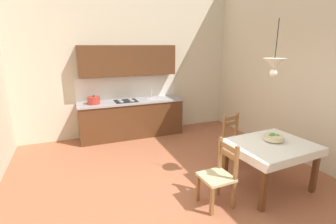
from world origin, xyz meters
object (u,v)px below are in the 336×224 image
dining_chair_tv_side (219,176)px  kitchen_cabinetry (130,102)px  dining_chair_kitchen_side (235,140)px  dining_table (270,151)px  fruit_bowl (273,137)px  pendant_lamp (274,64)px

dining_chair_tv_side → kitchen_cabinetry: bearing=98.6°
dining_chair_kitchen_side → kitchen_cabinetry: bearing=125.1°
kitchen_cabinetry → dining_table: 3.45m
dining_table → dining_chair_kitchen_side: size_ratio=1.41×
dining_table → dining_chair_tv_side: size_ratio=1.41×
dining_table → kitchen_cabinetry: bearing=114.9°
dining_table → dining_chair_tv_side: 0.99m
kitchen_cabinetry → fruit_bowl: kitchen_cabinetry is taller
dining_table → fruit_bowl: fruit_bowl is taller
kitchen_cabinetry → dining_chair_kitchen_side: bearing=-54.9°
kitchen_cabinetry → dining_chair_kitchen_side: kitchen_cabinetry is taller
dining_chair_tv_side → dining_chair_kitchen_side: same height
kitchen_cabinetry → dining_table: size_ratio=1.92×
dining_table → dining_chair_kitchen_side: (0.07, 0.96, -0.18)m
dining_chair_tv_side → pendant_lamp: 1.78m
dining_chair_kitchen_side → fruit_bowl: 0.97m
dining_chair_tv_side → pendant_lamp: pendant_lamp is taller
dining_chair_kitchen_side → pendant_lamp: pendant_lamp is taller
dining_chair_tv_side → fruit_bowl: (1.06, 0.14, 0.37)m
kitchen_cabinetry → dining_chair_kitchen_side: size_ratio=2.70×
dining_chair_tv_side → dining_chair_kitchen_side: size_ratio=1.00×
dining_table → pendant_lamp: (-0.02, 0.09, 1.32)m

